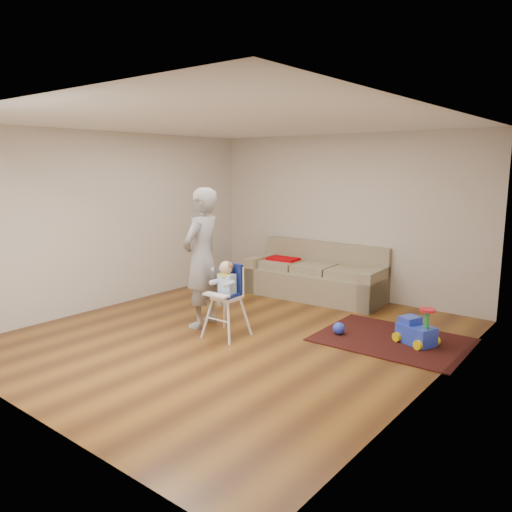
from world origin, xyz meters
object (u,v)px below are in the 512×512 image
Objects in this scene: toy_ball at (339,328)px; adult at (202,258)px; ride_on_toy at (417,324)px; sofa at (316,271)px; high_chair at (226,300)px; side_table at (267,272)px.

toy_ball is 2.05m from adult.
ride_on_toy is 0.98m from toy_ball.
sofa is 2.41m from high_chair.
sofa is at bearing 90.67° from high_chair.
ride_on_toy is 0.26× the size of adult.
adult is at bearing -72.92° from side_table.
high_chair is (1.31, -2.58, 0.23)m from side_table.
side_table is (-1.16, 0.18, -0.20)m from sofa.
high_chair reaches higher than toy_ball.
adult reaches higher than sofa.
sofa is 14.89× the size of toy_ball.
toy_ball is at bearing -33.95° from side_table.
ride_on_toy is 0.48× the size of high_chair.
adult reaches higher than ride_on_toy.
sofa is 1.24× the size of adult.
ride_on_toy is 2.39m from high_chair.
adult is (0.75, -2.45, 0.70)m from side_table.
sofa reaches higher than ride_on_toy.
side_table is at bearing -174.33° from adult.
ride_on_toy is (3.35, -1.34, 0.01)m from side_table.
high_chair is at bearing -63.05° from side_table.
high_chair is at bearing -89.88° from sofa.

